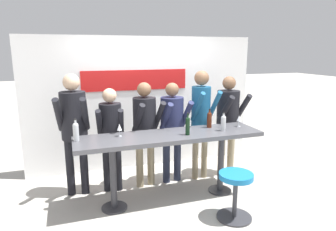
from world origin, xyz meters
name	(u,v)px	position (x,y,z in m)	size (l,w,h in m)	color
ground_plane	(170,199)	(0.00, 0.00, 0.00)	(40.00, 40.00, 0.00)	#B2ADA3
back_wall	(144,103)	(0.00, 1.49, 1.22)	(4.27, 0.12, 2.42)	white
tasting_table	(170,143)	(0.00, 0.00, 0.87)	(2.67, 0.66, 1.01)	#4C4C51
bar_stool	(235,188)	(0.64, -0.75, 0.42)	(0.46, 0.46, 0.63)	#333338
person_far_left	(74,122)	(-1.28, 0.62, 1.15)	(0.50, 0.62, 1.84)	black
person_left	(111,129)	(-0.76, 0.56, 1.01)	(0.45, 0.55, 1.62)	black
person_center_left	(145,123)	(-0.22, 0.57, 1.05)	(0.49, 0.59, 1.69)	gray
person_center	(172,122)	(0.24, 0.59, 1.03)	(0.49, 0.58, 1.67)	#23283D
person_center_right	(201,112)	(0.73, 0.56, 1.17)	(0.40, 0.55, 1.85)	gray
person_right	(228,115)	(1.26, 0.59, 1.08)	(0.51, 0.61, 1.74)	gray
wine_bottle_0	(209,119)	(0.69, 0.16, 1.14)	(0.07, 0.07, 0.29)	#4C1E0F
wine_bottle_1	(223,122)	(0.80, -0.08, 1.14)	(0.07, 0.07, 0.28)	#B7BCC1
wine_bottle_2	(188,125)	(0.22, -0.11, 1.15)	(0.06, 0.06, 0.32)	black
wine_bottle_3	(76,131)	(-1.27, 0.09, 1.14)	(0.08, 0.08, 0.30)	#B7BCC1
wine_glass_0	(239,119)	(1.15, 0.07, 1.13)	(0.07, 0.07, 0.18)	silver
wine_glass_1	(119,128)	(-0.70, 0.12, 1.13)	(0.07, 0.07, 0.18)	silver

